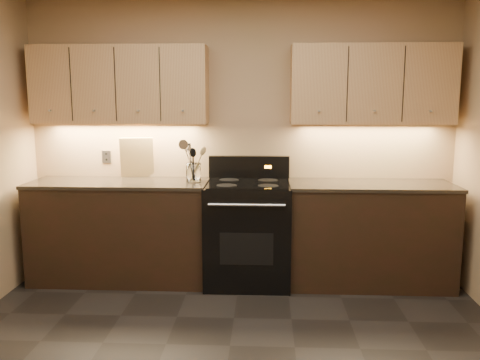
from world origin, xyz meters
name	(u,v)px	position (x,y,z in m)	size (l,w,h in m)	color
wall_back	(241,139)	(0.00, 2.00, 1.30)	(4.00, 0.04, 2.60)	tan
counter_left	(121,231)	(-1.10, 1.70, 0.47)	(1.62, 0.62, 0.93)	black
counter_right	(369,234)	(1.18, 1.70, 0.47)	(1.46, 0.62, 0.93)	black
stove	(248,231)	(0.08, 1.68, 0.48)	(0.76, 0.68, 1.14)	black
upper_cab_left	(120,85)	(-1.10, 1.85, 1.80)	(1.60, 0.30, 0.70)	tan
upper_cab_right	(372,85)	(1.18, 1.85, 1.80)	(1.44, 0.30, 0.70)	tan
outlet_plate	(107,157)	(-1.30, 1.99, 1.12)	(0.09, 0.01, 0.12)	#B2B5BA
utensil_crock	(193,173)	(-0.42, 1.74, 1.01)	(0.17, 0.17, 0.17)	white
cutting_board	(137,157)	(-0.99, 1.94, 1.12)	(0.31, 0.02, 0.40)	tan
wooden_spoon	(191,162)	(-0.44, 1.74, 1.10)	(0.06, 0.06, 0.31)	tan
black_spoon	(194,163)	(-0.42, 1.75, 1.10)	(0.06, 0.06, 0.30)	black
black_turner	(194,161)	(-0.41, 1.73, 1.12)	(0.08, 0.08, 0.34)	black
steel_spatula	(195,162)	(-0.41, 1.74, 1.11)	(0.08, 0.08, 0.33)	silver
steel_skimmer	(197,160)	(-0.39, 1.72, 1.13)	(0.09, 0.09, 0.36)	silver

